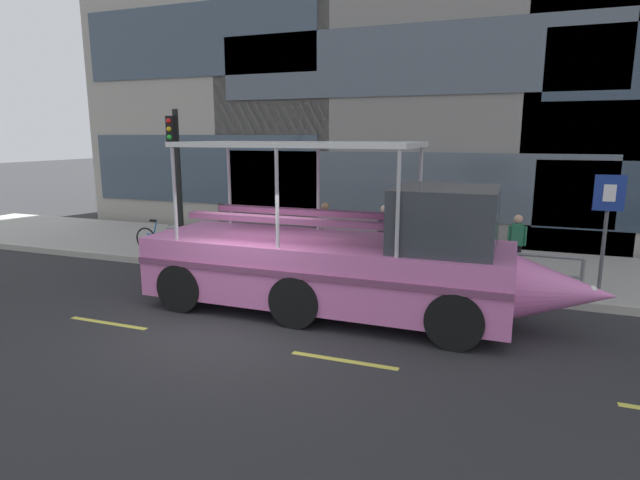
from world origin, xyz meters
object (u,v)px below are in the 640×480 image
Objects in this scene: pedestrian_near_bow at (517,239)px; pedestrian_mid_left at (384,230)px; duck_tour_boat at (350,260)px; parking_sign at (607,214)px; leaned_bicycle at (160,239)px; pedestrian_mid_right at (325,226)px; traffic_light_pole at (177,168)px.

pedestrian_mid_left is (-3.21, -0.43, 0.09)m from pedestrian_near_bow.
parking_sign is at bearing 29.03° from duck_tour_boat.
duck_tour_boat is at bearing -21.76° from leaned_bicycle.
pedestrian_mid_right is at bearing 175.23° from pedestrian_mid_left.
parking_sign reaches higher than pedestrian_mid_right.
parking_sign reaches higher than pedestrian_near_bow.
pedestrian_mid_left reaches higher than pedestrian_near_bow.
traffic_light_pole is at bearing -175.55° from pedestrian_mid_left.
duck_tour_boat is 3.81m from pedestrian_mid_right.
traffic_light_pole is at bearing -174.40° from pedestrian_near_bow.
traffic_light_pole is 0.45× the size of duck_tour_boat.
traffic_light_pole is 2.49× the size of pedestrian_mid_left.
traffic_light_pole is 1.59× the size of parking_sign.
pedestrian_mid_left reaches higher than pedestrian_mid_right.
pedestrian_near_bow is at bearing 5.66° from leaned_bicycle.
parking_sign is (10.92, -0.07, -0.74)m from traffic_light_pole.
duck_tour_boat reaches higher than parking_sign.
parking_sign is 6.72m from pedestrian_mid_right.
pedestrian_mid_left is (-0.10, 3.23, 0.06)m from duck_tour_boat.
pedestrian_mid_right is at bearing 118.01° from duck_tour_boat.
traffic_light_pole is at bearing -171.94° from pedestrian_mid_right.
leaned_bicycle is (-11.58, -0.01, -1.38)m from parking_sign.
leaned_bicycle is 9.90m from pedestrian_near_bow.
pedestrian_near_bow reaches higher than leaned_bicycle.
pedestrian_mid_right is at bearing -176.57° from pedestrian_near_bow.
leaned_bicycle is 6.68m from pedestrian_mid_left.
pedestrian_mid_left is at bearing -4.77° from pedestrian_mid_right.
pedestrian_mid_left reaches higher than leaned_bicycle.
parking_sign is at bearing -0.36° from traffic_light_pole.
duck_tour_boat is 6.07× the size of pedestrian_near_bow.
parking_sign is 5.04m from pedestrian_mid_left.
leaned_bicycle is 1.08× the size of pedestrian_mid_right.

